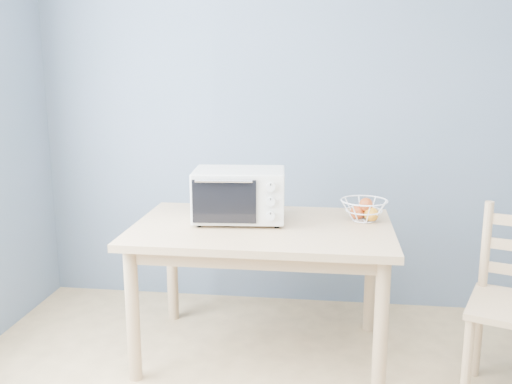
# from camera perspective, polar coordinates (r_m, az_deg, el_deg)

# --- Properties ---
(room) EXTENTS (4.01, 4.51, 2.61)m
(room) POSITION_cam_1_polar(r_m,az_deg,el_deg) (1.52, 9.30, 1.29)
(room) COLOR tan
(room) RESTS_ON ground
(dining_table) EXTENTS (1.40, 0.90, 0.75)m
(dining_table) POSITION_cam_1_polar(r_m,az_deg,el_deg) (3.13, 0.63, -5.11)
(dining_table) COLOR tan
(dining_table) RESTS_ON ground
(toaster_oven) EXTENTS (0.52, 0.40, 0.29)m
(toaster_oven) POSITION_cam_1_polar(r_m,az_deg,el_deg) (3.14, -2.05, -0.24)
(toaster_oven) COLOR beige
(toaster_oven) RESTS_ON dining_table
(fruit_basket) EXTENTS (0.31, 0.31, 0.13)m
(fruit_basket) POSITION_cam_1_polar(r_m,az_deg,el_deg) (3.23, 10.78, -1.70)
(fruit_basket) COLOR white
(fruit_basket) RESTS_ON dining_table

